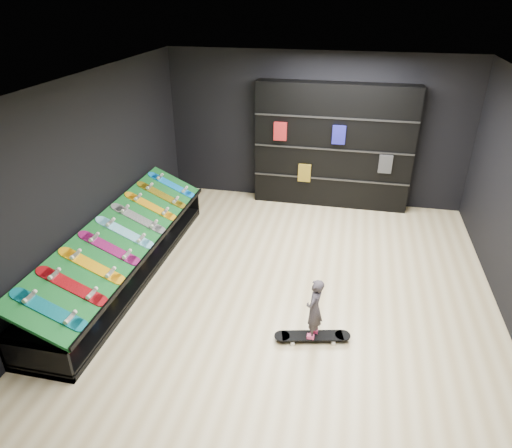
% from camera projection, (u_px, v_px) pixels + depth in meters
% --- Properties ---
extents(floor, '(6.00, 7.00, 0.01)m').
position_uv_depth(floor, '(286.00, 293.00, 6.77)').
color(floor, beige).
rests_on(floor, ground).
extents(ceiling, '(6.00, 7.00, 0.01)m').
position_uv_depth(ceiling, '(294.00, 86.00, 5.38)').
color(ceiling, white).
rests_on(ceiling, ground).
extents(wall_back, '(6.00, 0.02, 3.00)m').
position_uv_depth(wall_back, '(315.00, 130.00, 9.11)').
color(wall_back, black).
rests_on(wall_back, ground).
extents(wall_front, '(6.00, 0.02, 3.00)m').
position_uv_depth(wall_front, '(212.00, 415.00, 3.05)').
color(wall_front, black).
rests_on(wall_front, ground).
extents(wall_left, '(0.02, 7.00, 3.00)m').
position_uv_depth(wall_left, '(86.00, 183.00, 6.64)').
color(wall_left, black).
rests_on(wall_left, ground).
extents(display_rack, '(0.90, 4.50, 0.50)m').
position_uv_depth(display_rack, '(125.00, 259.00, 7.13)').
color(display_rack, black).
rests_on(display_rack, ground).
extents(turf_ramp, '(0.92, 4.50, 0.46)m').
position_uv_depth(turf_ramp, '(124.00, 234.00, 6.91)').
color(turf_ramp, '#0D531C').
rests_on(turf_ramp, display_rack).
extents(back_shelving, '(3.08, 0.36, 2.46)m').
position_uv_depth(back_shelving, '(333.00, 147.00, 9.01)').
color(back_shelving, black).
rests_on(back_shelving, ground).
extents(floor_skateboard, '(1.00, 0.44, 0.09)m').
position_uv_depth(floor_skateboard, '(312.00, 338.00, 5.85)').
color(floor_skateboard, black).
rests_on(floor_skateboard, ground).
extents(child, '(0.18, 0.22, 0.50)m').
position_uv_depth(child, '(314.00, 319.00, 5.71)').
color(child, black).
rests_on(child, floor_skateboard).
extents(display_board_0, '(0.93, 0.22, 0.50)m').
position_uv_depth(display_board_0, '(49.00, 310.00, 5.25)').
color(display_board_0, '#0C8C99').
rests_on(display_board_0, turf_ramp).
extents(display_board_1, '(0.93, 0.22, 0.50)m').
position_uv_depth(display_board_1, '(72.00, 286.00, 5.66)').
color(display_board_1, red).
rests_on(display_board_1, turf_ramp).
extents(display_board_2, '(0.93, 0.22, 0.50)m').
position_uv_depth(display_board_2, '(92.00, 266.00, 6.07)').
color(display_board_2, yellow).
rests_on(display_board_2, turf_ramp).
extents(display_board_3, '(0.93, 0.22, 0.50)m').
position_uv_depth(display_board_3, '(110.00, 248.00, 6.48)').
color(display_board_3, '#E5198C').
rests_on(display_board_3, turf_ramp).
extents(display_board_4, '(0.93, 0.22, 0.50)m').
position_uv_depth(display_board_4, '(125.00, 232.00, 6.90)').
color(display_board_4, '#0CB2E5').
rests_on(display_board_4, turf_ramp).
extents(display_board_5, '(0.93, 0.22, 0.50)m').
position_uv_depth(display_board_5, '(139.00, 219.00, 7.31)').
color(display_board_5, black).
rests_on(display_board_5, turf_ramp).
extents(display_board_6, '(0.93, 0.22, 0.50)m').
position_uv_depth(display_board_6, '(151.00, 206.00, 7.72)').
color(display_board_6, orange).
rests_on(display_board_6, turf_ramp).
extents(display_board_7, '(0.93, 0.22, 0.50)m').
position_uv_depth(display_board_7, '(162.00, 195.00, 8.13)').
color(display_board_7, yellow).
rests_on(display_board_7, turf_ramp).
extents(display_board_8, '(0.93, 0.22, 0.50)m').
position_uv_depth(display_board_8, '(172.00, 185.00, 8.54)').
color(display_board_8, blue).
rests_on(display_board_8, turf_ramp).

